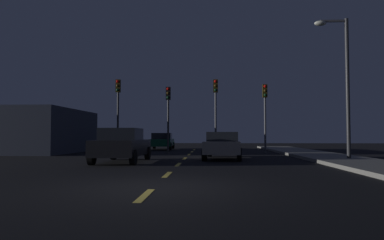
# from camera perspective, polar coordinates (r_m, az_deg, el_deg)

# --- Properties ---
(ground_plane) EXTENTS (80.00, 80.00, 0.00)m
(ground_plane) POSITION_cam_1_polar(r_m,az_deg,el_deg) (15.45, -2.03, -6.99)
(ground_plane) COLOR black
(sidewalk_curb_right) EXTENTS (3.00, 40.00, 0.15)m
(sidewalk_curb_right) POSITION_cam_1_polar(r_m,az_deg,el_deg) (16.59, 24.92, -6.20)
(sidewalk_curb_right) COLOR gray
(sidewalk_curb_right) RESTS_ON ground_plane
(lane_stripe_nearest) EXTENTS (0.16, 1.60, 0.01)m
(lane_stripe_nearest) POSITION_cam_1_polar(r_m,az_deg,el_deg) (7.37, -7.61, -11.93)
(lane_stripe_nearest) COLOR #EACC4C
(lane_stripe_nearest) RESTS_ON ground_plane
(lane_stripe_second) EXTENTS (0.16, 1.60, 0.01)m
(lane_stripe_second) POSITION_cam_1_polar(r_m,az_deg,el_deg) (11.09, -3.99, -8.75)
(lane_stripe_second) COLOR #EACC4C
(lane_stripe_second) RESTS_ON ground_plane
(lane_stripe_third) EXTENTS (0.16, 1.60, 0.01)m
(lane_stripe_third) POSITION_cam_1_polar(r_m,az_deg,el_deg) (14.85, -2.23, -7.16)
(lane_stripe_third) COLOR #EACC4C
(lane_stripe_third) RESTS_ON ground_plane
(lane_stripe_fourth) EXTENTS (0.16, 1.60, 0.01)m
(lane_stripe_fourth) POSITION_cam_1_polar(r_m,az_deg,el_deg) (18.63, -1.18, -6.21)
(lane_stripe_fourth) COLOR #EACC4C
(lane_stripe_fourth) RESTS_ON ground_plane
(lane_stripe_fifth) EXTENTS (0.16, 1.60, 0.01)m
(lane_stripe_fifth) POSITION_cam_1_polar(r_m,az_deg,el_deg) (22.42, -0.49, -5.58)
(lane_stripe_fifth) COLOR #EACC4C
(lane_stripe_fifth) RESTS_ON ground_plane
(lane_stripe_sixth) EXTENTS (0.16, 1.60, 0.01)m
(lane_stripe_sixth) POSITION_cam_1_polar(r_m,az_deg,el_deg) (26.21, -0.00, -5.13)
(lane_stripe_sixth) COLOR #EACC4C
(lane_stripe_sixth) RESTS_ON ground_plane
(lane_stripe_seventh) EXTENTS (0.16, 1.60, 0.01)m
(lane_stripe_seventh) POSITION_cam_1_polar(r_m,az_deg,el_deg) (30.00, 0.36, -4.80)
(lane_stripe_seventh) COLOR #EACC4C
(lane_stripe_seventh) RESTS_ON ground_plane
(traffic_signal_far_left) EXTENTS (0.32, 0.38, 5.14)m
(traffic_signal_far_left) POSITION_cam_1_polar(r_m,az_deg,el_deg) (25.41, -11.84, 2.94)
(traffic_signal_far_left) COLOR #2D2D30
(traffic_signal_far_left) RESTS_ON ground_plane
(traffic_signal_center_left) EXTENTS (0.32, 0.38, 4.59)m
(traffic_signal_center_left) POSITION_cam_1_polar(r_m,az_deg,el_deg) (24.71, -3.86, 2.21)
(traffic_signal_center_left) COLOR #2D2D30
(traffic_signal_center_left) RESTS_ON ground_plane
(traffic_signal_center_right) EXTENTS (0.32, 0.38, 5.09)m
(traffic_signal_center_right) POSITION_cam_1_polar(r_m,az_deg,el_deg) (24.58, 3.82, 2.99)
(traffic_signal_center_right) COLOR #4C4C51
(traffic_signal_center_right) RESTS_ON ground_plane
(traffic_signal_far_right) EXTENTS (0.32, 0.38, 4.73)m
(traffic_signal_far_right) POSITION_cam_1_polar(r_m,az_deg,el_deg) (24.84, 11.69, 2.43)
(traffic_signal_far_right) COLOR #4C4C51
(traffic_signal_far_right) RESTS_ON ground_plane
(car_stopped_ahead) EXTENTS (2.15, 4.64, 1.38)m
(car_stopped_ahead) POSITION_cam_1_polar(r_m,az_deg,el_deg) (18.37, 5.02, -4.02)
(car_stopped_ahead) COLOR gray
(car_stopped_ahead) RESTS_ON ground_plane
(car_adjacent_lane) EXTENTS (1.94, 4.39, 1.53)m
(car_adjacent_lane) POSITION_cam_1_polar(r_m,az_deg,el_deg) (16.31, -11.18, -3.96)
(car_adjacent_lane) COLOR black
(car_adjacent_lane) RESTS_ON ground_plane
(car_oncoming_far) EXTENTS (2.06, 4.64, 1.41)m
(car_oncoming_far) POSITION_cam_1_polar(r_m,az_deg,el_deg) (30.48, -4.88, -3.39)
(car_oncoming_far) COLOR #0F4C2D
(car_oncoming_far) RESTS_ON ground_plane
(street_lamp_right) EXTENTS (1.59, 0.36, 6.74)m
(street_lamp_right) POSITION_cam_1_polar(r_m,az_deg,el_deg) (18.22, 23.05, 6.71)
(street_lamp_right) COLOR #2D2D30
(street_lamp_right) RESTS_ON ground_plane
(storefront_left) EXTENTS (5.63, 8.58, 3.03)m
(storefront_left) POSITION_cam_1_polar(r_m,az_deg,el_deg) (27.40, -23.41, -1.65)
(storefront_left) COLOR #333847
(storefront_left) RESTS_ON ground_plane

